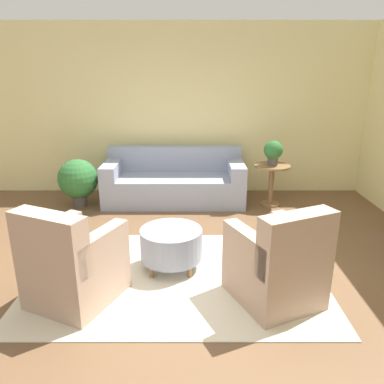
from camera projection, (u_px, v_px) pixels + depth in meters
ground_plane at (178, 276)px, 3.91m from camera, size 16.00×16.00×0.00m
wall_back at (183, 111)px, 6.32m from camera, size 9.86×0.12×2.80m
rug at (178, 276)px, 3.91m from camera, size 3.00×2.01×0.01m
couch at (175, 182)px, 6.09m from camera, size 2.22×0.92×0.85m
armchair_left at (72, 265)px, 3.39m from camera, size 0.93×0.96×0.94m
armchair_right at (278, 265)px, 3.38m from camera, size 0.93×0.96×0.94m
ottoman_table at (172, 244)px, 3.99m from camera, size 0.66×0.66×0.44m
side_table at (272, 178)px, 5.85m from camera, size 0.56×0.56×0.66m
potted_plant_on_side_table at (274, 151)px, 5.72m from camera, size 0.29×0.29×0.38m
potted_plant_floor at (79, 180)px, 5.81m from camera, size 0.61×0.61×0.75m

